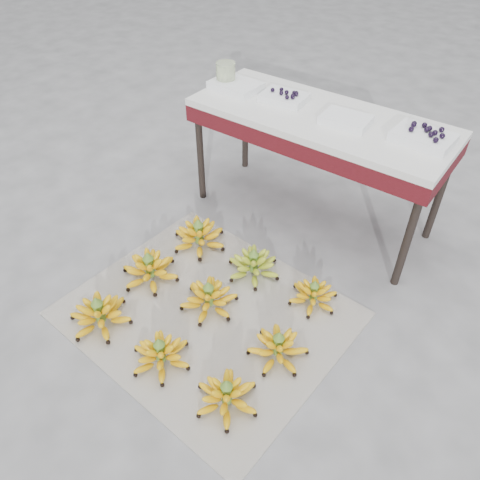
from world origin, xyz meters
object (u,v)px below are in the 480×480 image
Objects in this scene: tray_far_left at (236,86)px; tray_right at (346,120)px; bunch_back_right at (313,295)px; bunch_front_left at (100,314)px; newspaper_mat at (208,313)px; bunch_back_left at (199,236)px; glass_jar at (226,75)px; tray_far_right at (424,137)px; bunch_front_center at (161,354)px; tray_left at (284,97)px; bunch_back_center at (254,265)px; bunch_front_right at (227,396)px; bunch_mid_left at (150,269)px; vendor_table at (319,127)px; bunch_mid_right at (278,348)px; bunch_mid_center at (209,298)px.

tray_right is at bearing -0.17° from tray_far_left.
bunch_front_left is at bearing -112.50° from bunch_back_right.
newspaper_mat is 0.51m from bunch_back_left.
glass_jar reaches higher than bunch_front_left.
tray_far_right is (0.53, 1.00, 0.68)m from newspaper_mat.
bunch_front_center is at bearing -96.07° from tray_right.
glass_jar is at bearing 179.81° from tray_right.
newspaper_mat is 5.06× the size of tray_right.
tray_left is 0.38m from glass_jar.
bunch_back_center is at bearing 86.83° from newspaper_mat.
bunch_front_right reaches higher than bunch_back_right.
tray_right reaches higher than bunch_front_left.
bunch_mid_left is at bearing -80.98° from tray_far_left.
tray_left is at bearing -179.33° from tray_far_right.
vendor_table is at bearing 89.88° from newspaper_mat.
tray_left is (-0.24, 0.99, 0.68)m from newspaper_mat.
bunch_mid_right is at bearing -97.01° from tray_far_right.
bunch_back_center is (-0.35, 0.68, 0.00)m from bunch_front_right.
newspaper_mat is at bearing 82.42° from bunch_front_center.
tray_right is at bearing 81.01° from newspaper_mat.
vendor_table is 0.18m from tray_right.
vendor_table is at bearing 103.76° from bunch_mid_center.
newspaper_mat is 3.66× the size of bunch_mid_center.
bunch_back_left is 1.19× the size of tray_far_left.
bunch_mid_center is at bearing 158.59° from bunch_front_right.
vendor_table is at bearing 80.49° from bunch_front_center.
bunch_front_right is at bearing -60.50° from bunch_back_center.
tray_far_left reaches higher than bunch_back_center.
bunch_back_right is (0.76, 0.36, -0.01)m from bunch_mid_left.
bunch_mid_right is (0.40, -0.00, 0.06)m from newspaper_mat.
bunch_front_center is at bearing -35.63° from bunch_mid_left.
newspaper_mat is 1.22m from tray_left.
bunch_front_left is 1.03× the size of bunch_back_center.
newspaper_mat is 4.10× the size of bunch_front_center.
bunch_mid_center is at bearing -77.28° from tray_left.
vendor_table reaches higher than bunch_mid_left.
bunch_mid_center is 0.43m from bunch_mid_right.
newspaper_mat is 4.31× the size of bunch_back_center.
tray_far_left is at bearing -0.39° from glass_jar.
tray_left is (-0.25, 1.32, 0.62)m from bunch_front_center.
bunch_mid_right is (0.04, 0.32, 0.00)m from bunch_front_right.
tray_right is at bearing 121.15° from bunch_front_right.
tray_far_left is at bearing 114.02° from bunch_back_left.
bunch_front_left is at bearing -95.56° from tray_left.
bunch_back_right is (-0.03, 0.37, -0.00)m from bunch_mid_right.
bunch_back_left is 2.44× the size of glass_jar.
bunch_mid_right is 1.09× the size of tray_far_right.
glass_jar reaches higher than vendor_table.
bunch_mid_center is 1.33× the size of tray_left.
bunch_mid_right is 1.24× the size of tray_right.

